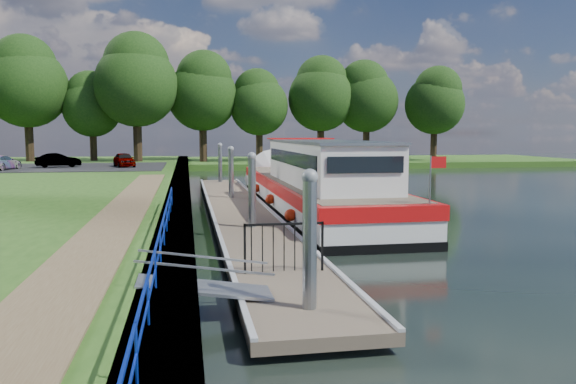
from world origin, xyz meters
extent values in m
plane|color=black|center=(0.00, 0.00, 0.00)|extent=(160.00, 160.00, 0.00)
cube|color=#473D2D|center=(-2.55, 15.00, 0.39)|extent=(1.10, 90.00, 0.78)
cube|color=#274D16|center=(12.00, 52.00, 0.30)|extent=(60.00, 18.00, 0.60)
cube|color=brown|center=(-4.40, 8.00, 0.80)|extent=(1.60, 40.00, 0.05)
cube|color=black|center=(-11.00, 38.00, 0.81)|extent=(14.00, 12.00, 0.06)
cube|color=#0C2DBF|center=(-2.75, 3.00, 1.48)|extent=(0.04, 18.00, 0.04)
cube|color=#0C2DBF|center=(-2.75, 3.00, 1.12)|extent=(0.03, 18.00, 0.03)
cylinder|color=#0C2DBF|center=(-2.75, -4.00, 1.14)|extent=(0.04, 0.04, 0.72)
cylinder|color=#0C2DBF|center=(-2.75, -2.00, 1.14)|extent=(0.04, 0.04, 0.72)
cylinder|color=#0C2DBF|center=(-2.75, 0.00, 1.14)|extent=(0.04, 0.04, 0.72)
cylinder|color=#0C2DBF|center=(-2.75, 2.00, 1.14)|extent=(0.04, 0.04, 0.72)
cylinder|color=#0C2DBF|center=(-2.75, 4.00, 1.14)|extent=(0.04, 0.04, 0.72)
cylinder|color=#0C2DBF|center=(-2.75, 6.00, 1.14)|extent=(0.04, 0.04, 0.72)
cylinder|color=#0C2DBF|center=(-2.75, 8.00, 1.14)|extent=(0.04, 0.04, 0.72)
cylinder|color=#0C2DBF|center=(-2.75, 10.00, 1.14)|extent=(0.04, 0.04, 0.72)
cylinder|color=#0C2DBF|center=(-2.75, 12.00, 1.14)|extent=(0.04, 0.04, 0.72)
cube|color=brown|center=(0.00, 13.00, 0.28)|extent=(2.50, 30.00, 0.24)
cube|color=#9EA0A3|center=(0.00, 1.00, 0.05)|extent=(2.30, 5.00, 0.30)
cube|color=#9EA0A3|center=(0.00, 9.00, 0.05)|extent=(2.30, 5.00, 0.30)
cube|color=#9EA0A3|center=(0.00, 17.00, 0.05)|extent=(2.30, 5.00, 0.30)
cube|color=#9EA0A3|center=(0.00, 25.00, 0.05)|extent=(2.30, 5.00, 0.30)
cube|color=#9EA0A3|center=(1.19, 13.00, 0.43)|extent=(0.12, 30.00, 0.06)
cube|color=#9EA0A3|center=(-1.19, 13.00, 0.43)|extent=(0.12, 30.00, 0.06)
cylinder|color=gray|center=(0.00, -0.50, 1.10)|extent=(0.26, 0.26, 3.40)
sphere|color=gray|center=(0.00, -0.50, 2.80)|extent=(0.30, 0.30, 0.30)
cylinder|color=gray|center=(0.00, 8.50, 1.10)|extent=(0.26, 0.26, 3.40)
sphere|color=gray|center=(0.00, 8.50, 2.80)|extent=(0.30, 0.30, 0.30)
cylinder|color=gray|center=(0.00, 17.50, 1.10)|extent=(0.26, 0.26, 3.40)
sphere|color=gray|center=(0.00, 17.50, 2.80)|extent=(0.30, 0.30, 0.30)
cylinder|color=gray|center=(0.00, 26.50, 1.10)|extent=(0.26, 0.26, 3.40)
sphere|color=gray|center=(0.00, 26.50, 2.80)|extent=(0.30, 0.30, 0.30)
cube|color=#A5A8AD|center=(-1.85, 0.50, 0.60)|extent=(2.58, 1.00, 0.43)
cube|color=#A5A8AD|center=(-1.85, 0.02, 1.10)|extent=(2.58, 0.04, 0.41)
cube|color=#A5A8AD|center=(-1.85, 0.98, 1.10)|extent=(2.58, 0.04, 0.41)
cube|color=black|center=(-0.90, 2.20, 0.98)|extent=(0.05, 0.05, 1.15)
cube|color=black|center=(0.90, 2.20, 0.98)|extent=(0.05, 0.05, 1.15)
cube|color=black|center=(0.00, 2.20, 1.52)|extent=(1.85, 0.05, 0.05)
cube|color=black|center=(-0.75, 2.20, 0.98)|extent=(0.02, 0.02, 1.10)
cube|color=black|center=(-0.50, 2.20, 0.98)|extent=(0.02, 0.02, 1.10)
cube|color=black|center=(-0.25, 2.20, 0.98)|extent=(0.02, 0.02, 1.10)
cube|color=black|center=(0.00, 2.20, 0.98)|extent=(0.02, 0.02, 1.10)
cube|color=black|center=(0.25, 2.20, 0.98)|extent=(0.02, 0.02, 1.10)
cube|color=black|center=(0.50, 2.20, 0.98)|extent=(0.02, 0.02, 1.10)
cube|color=black|center=(0.75, 2.20, 0.98)|extent=(0.02, 0.02, 1.10)
cube|color=black|center=(3.60, 15.36, 0.02)|extent=(4.00, 20.00, 0.55)
cube|color=silver|center=(3.60, 15.36, 0.62)|extent=(3.96, 19.90, 0.65)
cube|color=red|center=(3.60, 15.36, 1.18)|extent=(4.04, 20.00, 0.48)
cube|color=brown|center=(3.60, 15.36, 1.42)|extent=(3.68, 19.20, 0.04)
cone|color=silver|center=(3.60, 25.76, 0.55)|extent=(4.00, 1.50, 4.00)
cube|color=silver|center=(3.60, 12.86, 2.30)|extent=(3.00, 11.00, 1.75)
cube|color=gray|center=(3.60, 12.86, 3.22)|extent=(3.10, 11.20, 0.10)
cube|color=black|center=(2.08, 12.86, 2.55)|extent=(0.04, 10.00, 0.55)
cube|color=black|center=(5.12, 12.86, 2.55)|extent=(0.04, 10.00, 0.55)
cube|color=black|center=(3.60, 18.41, 2.55)|extent=(2.60, 0.04, 0.55)
cube|color=black|center=(3.60, 7.31, 2.55)|extent=(2.60, 0.04, 0.55)
cube|color=red|center=(3.60, 18.06, 3.30)|extent=(3.20, 1.60, 0.06)
cylinder|color=gray|center=(5.10, 5.66, 2.15)|extent=(0.05, 0.05, 1.50)
cube|color=red|center=(5.35, 5.66, 2.70)|extent=(0.50, 0.02, 0.35)
sphere|color=red|center=(1.48, 9.36, 0.65)|extent=(0.44, 0.44, 0.44)
sphere|color=red|center=(1.48, 14.36, 0.65)|extent=(0.44, 0.44, 0.44)
sphere|color=red|center=(1.48, 19.36, 0.65)|extent=(0.44, 0.44, 0.44)
imported|color=#594C47|center=(2.40, 8.84, 2.30)|extent=(0.64, 0.74, 1.72)
cylinder|color=#332316|center=(-17.49, 49.36, 2.70)|extent=(0.83, 0.83, 4.21)
sphere|color=black|center=(-17.49, 49.36, 8.08)|extent=(7.95, 7.95, 7.95)
sphere|color=black|center=(-17.71, 49.47, 10.07)|extent=(6.31, 6.31, 6.31)
cylinder|color=#332316|center=(-11.50, 49.87, 2.15)|extent=(0.70, 0.70, 3.10)
sphere|color=black|center=(-11.50, 49.87, 6.11)|extent=(5.85, 5.85, 5.85)
sphere|color=black|center=(-11.67, 50.04, 7.57)|extent=(4.65, 4.65, 4.65)
cylinder|color=#332316|center=(-6.89, 47.36, 2.75)|extent=(0.84, 0.84, 4.29)
sphere|color=black|center=(-6.89, 47.36, 8.23)|extent=(8.10, 8.10, 8.10)
sphere|color=black|center=(-6.84, 47.51, 10.25)|extent=(6.44, 6.44, 6.44)
cylinder|color=#332316|center=(-0.41, 49.36, 2.52)|extent=(0.79, 0.79, 3.83)
sphere|color=black|center=(-0.41, 49.36, 7.42)|extent=(7.24, 7.24, 7.24)
sphere|color=black|center=(-0.22, 49.13, 9.23)|extent=(5.75, 5.75, 5.75)
cylinder|color=#332316|center=(5.49, 49.09, 2.23)|extent=(0.72, 0.72, 3.26)
sphere|color=black|center=(5.49, 49.09, 6.40)|extent=(6.16, 6.16, 6.16)
sphere|color=black|center=(5.30, 49.34, 7.93)|extent=(4.89, 4.89, 4.89)
cylinder|color=#332316|center=(12.25, 49.38, 2.49)|extent=(0.78, 0.78, 3.77)
sphere|color=black|center=(12.25, 49.38, 7.31)|extent=(7.13, 7.13, 7.13)
sphere|color=black|center=(12.38, 49.62, 9.09)|extent=(5.66, 5.66, 5.66)
cylinder|color=#332316|center=(17.42, 49.40, 2.42)|extent=(0.77, 0.77, 3.65)
sphere|color=black|center=(17.42, 49.40, 7.09)|extent=(6.89, 6.89, 6.89)
sphere|color=black|center=(17.07, 49.41, 8.81)|extent=(5.47, 5.47, 5.47)
cylinder|color=#332316|center=(24.52, 47.52, 2.30)|extent=(0.74, 0.74, 3.41)
sphere|color=black|center=(24.52, 47.52, 6.66)|extent=(6.43, 6.43, 6.43)
sphere|color=black|center=(24.75, 47.30, 8.26)|extent=(5.11, 5.11, 5.11)
imported|color=#999999|center=(-7.20, 37.39, 1.42)|extent=(2.27, 3.66, 1.16)
imported|color=#999999|center=(-12.33, 37.48, 1.40)|extent=(3.64, 2.13, 1.13)
imported|color=#999999|center=(-15.90, 35.14, 1.38)|extent=(2.36, 4.02, 1.09)
camera|label=1|loc=(-2.16, -10.23, 3.58)|focal=35.00mm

